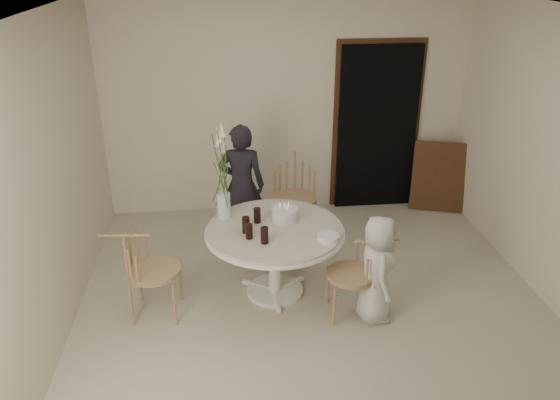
{
  "coord_description": "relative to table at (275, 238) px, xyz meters",
  "views": [
    {
      "loc": [
        -0.79,
        -4.3,
        3.14
      ],
      "look_at": [
        -0.29,
        0.3,
        0.99
      ],
      "focal_mm": 35.0,
      "sensor_mm": 36.0,
      "label": 1
    }
  ],
  "objects": [
    {
      "name": "ground",
      "position": [
        0.35,
        -0.25,
        -0.62
      ],
      "size": [
        4.5,
        4.5,
        0.0
      ],
      "primitive_type": "plane",
      "color": "beige",
      "rests_on": "ground"
    },
    {
      "name": "room_shell",
      "position": [
        0.35,
        -0.25,
        1.0
      ],
      "size": [
        4.5,
        4.5,
        4.5
      ],
      "color": "silver",
      "rests_on": "ground"
    },
    {
      "name": "doorway",
      "position": [
        1.5,
        1.94,
        0.43
      ],
      "size": [
        1.0,
        0.1,
        2.1
      ],
      "primitive_type": "cube",
      "color": "black",
      "rests_on": "ground"
    },
    {
      "name": "door_trim",
      "position": [
        1.5,
        1.98,
        0.49
      ],
      "size": [
        1.12,
        0.03,
        2.22
      ],
      "primitive_type": "cube",
      "color": "#54321D",
      "rests_on": "ground"
    },
    {
      "name": "table",
      "position": [
        0.0,
        0.0,
        0.0
      ],
      "size": [
        1.33,
        1.33,
        0.73
      ],
      "color": "white",
      "rests_on": "ground"
    },
    {
      "name": "picture_frame",
      "position": [
        2.3,
        1.7,
        -0.17
      ],
      "size": [
        0.71,
        0.4,
        0.9
      ],
      "primitive_type": "cube",
      "rotation": [
        -0.17,
        0.0,
        -0.31
      ],
      "color": "#54321D",
      "rests_on": "ground"
    },
    {
      "name": "chair_far",
      "position": [
        0.36,
        1.26,
        -0.02
      ],
      "size": [
        0.55,
        0.59,
        0.91
      ],
      "rotation": [
        0.0,
        0.0,
        -0.15
      ],
      "color": "tan",
      "rests_on": "ground"
    },
    {
      "name": "chair_right",
      "position": [
        0.77,
        -0.41,
        -0.11
      ],
      "size": [
        0.48,
        0.45,
        0.78
      ],
      "rotation": [
        0.0,
        0.0,
        -1.59
      ],
      "color": "tan",
      "rests_on": "ground"
    },
    {
      "name": "chair_left",
      "position": [
        -1.25,
        -0.2,
        -0.07
      ],
      "size": [
        0.53,
        0.5,
        0.85
      ],
      "rotation": [
        0.0,
        0.0,
        1.48
      ],
      "color": "tan",
      "rests_on": "ground"
    },
    {
      "name": "girl",
      "position": [
        -0.26,
        1.08,
        0.1
      ],
      "size": [
        0.57,
        0.42,
        1.43
      ],
      "primitive_type": "imported",
      "rotation": [
        0.0,
        0.0,
        2.99
      ],
      "color": "black",
      "rests_on": "ground"
    },
    {
      "name": "boy",
      "position": [
        0.87,
        -0.49,
        -0.1
      ],
      "size": [
        0.35,
        0.52,
        1.03
      ],
      "primitive_type": "imported",
      "rotation": [
        0.0,
        0.0,
        1.53
      ],
      "color": "silver",
      "rests_on": "ground"
    },
    {
      "name": "birthday_cake",
      "position": [
        0.11,
        0.16,
        0.18
      ],
      "size": [
        0.26,
        0.26,
        0.18
      ],
      "rotation": [
        0.0,
        0.0,
        -0.16
      ],
      "color": "white",
      "rests_on": "table"
    },
    {
      "name": "cola_tumbler_a",
      "position": [
        -0.25,
        -0.18,
        0.18
      ],
      "size": [
        0.08,
        0.08,
        0.14
      ],
      "primitive_type": "cylinder",
      "rotation": [
        0.0,
        0.0,
        -0.27
      ],
      "color": "black",
      "rests_on": "table"
    },
    {
      "name": "cola_tumbler_b",
      "position": [
        -0.12,
        -0.28,
        0.19
      ],
      "size": [
        0.09,
        0.09,
        0.15
      ],
      "primitive_type": "cylinder",
      "rotation": [
        0.0,
        0.0,
        0.28
      ],
      "color": "black",
      "rests_on": "table"
    },
    {
      "name": "cola_tumbler_c",
      "position": [
        -0.27,
        -0.06,
        0.19
      ],
      "size": [
        0.09,
        0.09,
        0.16
      ],
      "primitive_type": "cylinder",
      "rotation": [
        0.0,
        0.0,
        0.24
      ],
      "color": "black",
      "rests_on": "table"
    },
    {
      "name": "cola_tumbler_d",
      "position": [
        -0.16,
        0.13,
        0.19
      ],
      "size": [
        0.09,
        0.09,
        0.15
      ],
      "primitive_type": "cylinder",
      "rotation": [
        0.0,
        0.0,
        0.33
      ],
      "color": "black",
      "rests_on": "table"
    },
    {
      "name": "plate_stack",
      "position": [
        0.46,
        -0.29,
        0.14
      ],
      "size": [
        0.25,
        0.25,
        0.05
      ],
      "primitive_type": "cylinder",
      "rotation": [
        0.0,
        0.0,
        -0.29
      ],
      "color": "white",
      "rests_on": "table"
    },
    {
      "name": "flower_vase",
      "position": [
        -0.47,
        0.28,
        0.5
      ],
      "size": [
        0.13,
        0.13,
        0.99
      ],
      "rotation": [
        0.0,
        0.0,
        0.34
      ],
      "color": "silver",
      "rests_on": "table"
    }
  ]
}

